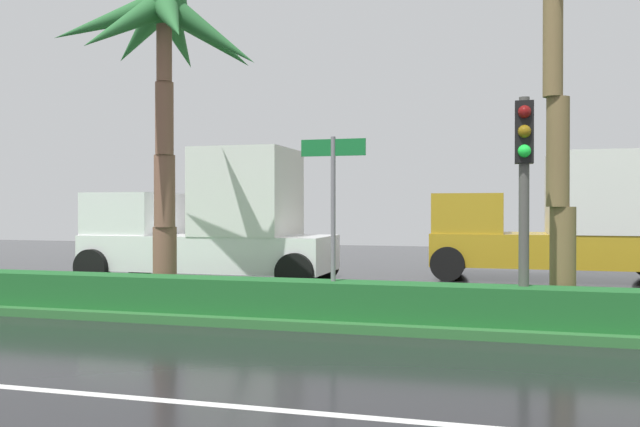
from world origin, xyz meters
TOP-DOWN VIEW (x-y plane):
  - ground_plane at (0.00, 9.00)m, footprint 90.00×42.00m
  - near_lane_divider_stripe at (0.00, 2.00)m, footprint 81.00×0.14m
  - median_strip at (0.00, 8.00)m, footprint 85.50×4.00m
  - median_hedge at (0.00, 6.60)m, footprint 76.50×0.70m
  - palm_tree_mid_left at (-3.70, 7.81)m, footprint 3.93×4.11m
  - traffic_signal_median_right at (3.09, 6.73)m, footprint 0.28×0.43m
  - street_name_sign at (0.05, 6.62)m, footprint 1.10×0.08m
  - box_truck_lead at (-4.53, 11.83)m, footprint 6.40×2.64m
  - box_truck_following at (4.08, 15.27)m, footprint 6.40×2.64m

SIDE VIEW (x-z plane):
  - ground_plane at x=0.00m, z-range -0.10..0.00m
  - near_lane_divider_stripe at x=0.00m, z-range 0.00..0.01m
  - median_strip at x=0.00m, z-range 0.00..0.15m
  - median_hedge at x=0.00m, z-range 0.15..0.75m
  - box_truck_lead at x=-4.53m, z-range -0.18..3.28m
  - box_truck_following at x=4.08m, z-range -0.18..3.28m
  - street_name_sign at x=0.05m, z-range 0.58..3.58m
  - traffic_signal_median_right at x=3.09m, z-range 0.82..4.36m
  - palm_tree_mid_left at x=-3.70m, z-range 1.99..8.28m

